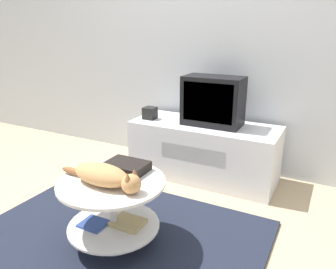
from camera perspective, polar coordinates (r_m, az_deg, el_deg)
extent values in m
plane|color=tan|center=(2.29, -9.66, -18.25)|extent=(12.00, 12.00, 0.00)
cube|color=silver|center=(3.25, 6.92, 17.11)|extent=(8.00, 0.05, 2.60)
cube|color=#1E2333|center=(2.29, -9.67, -18.04)|extent=(1.87, 1.50, 0.02)
cube|color=white|center=(3.07, 6.23, -2.82)|extent=(1.33, 0.53, 0.52)
cube|color=silver|center=(2.82, 4.29, -3.54)|extent=(0.60, 0.01, 0.14)
cube|color=black|center=(2.92, 7.85, 5.80)|extent=(0.52, 0.28, 0.43)
cube|color=black|center=(2.79, 6.89, 5.50)|extent=(0.45, 0.01, 0.34)
cube|color=black|center=(3.13, -3.17, 3.75)|extent=(0.11, 0.11, 0.11)
cylinder|color=#B2B2B7|center=(2.26, -9.28, -17.95)|extent=(0.28, 0.28, 0.01)
cylinder|color=#B7B7BC|center=(2.15, -9.56, -13.50)|extent=(0.04, 0.04, 0.42)
cylinder|color=silver|center=(2.19, -9.45, -15.35)|extent=(0.58, 0.58, 0.01)
cylinder|color=silver|center=(2.04, -9.89, -8.20)|extent=(0.66, 0.66, 0.02)
cube|color=tan|center=(2.17, -6.98, -14.97)|extent=(0.20, 0.16, 0.03)
cube|color=#2D478C|center=(2.21, -12.78, -14.92)|extent=(0.17, 0.15, 0.01)
cube|color=black|center=(2.15, -7.23, -5.56)|extent=(0.27, 0.20, 0.06)
ellipsoid|color=tan|center=(1.99, -11.62, -6.80)|extent=(0.39, 0.20, 0.13)
sphere|color=tan|center=(1.86, -6.41, -8.56)|extent=(0.11, 0.11, 0.11)
cone|color=#996038|center=(1.85, -5.89, -6.54)|extent=(0.04, 0.04, 0.04)
cone|color=#996038|center=(1.81, -7.08, -7.24)|extent=(0.04, 0.04, 0.04)
ellipsoid|color=#996038|center=(2.16, -16.44, -6.08)|extent=(0.16, 0.05, 0.04)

